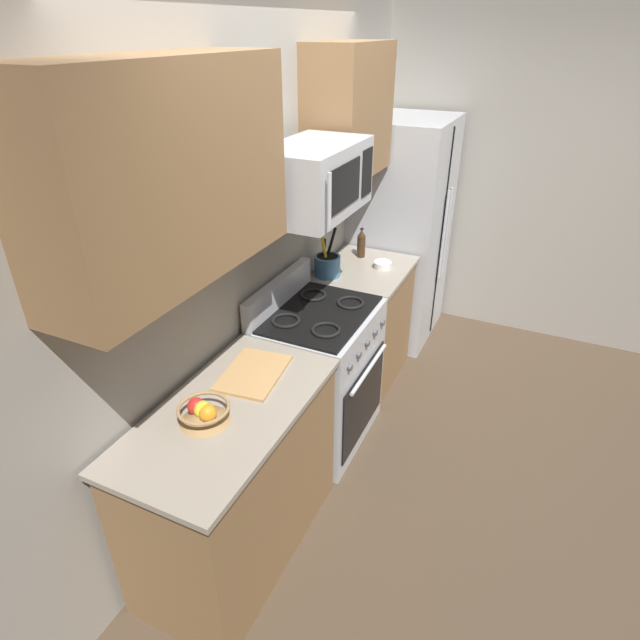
# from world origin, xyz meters

# --- Properties ---
(ground_plane) EXTENTS (16.00, 16.00, 0.00)m
(ground_plane) POSITION_xyz_m (0.00, 0.00, 0.00)
(ground_plane) COLOR #473828
(wall_back) EXTENTS (8.00, 0.10, 2.60)m
(wall_back) POSITION_xyz_m (0.00, 1.02, 1.30)
(wall_back) COLOR #9E998E
(wall_back) RESTS_ON ground
(counter_left) EXTENTS (1.16, 0.60, 0.91)m
(counter_left) POSITION_xyz_m (-0.97, 0.64, 0.46)
(counter_left) COLOR olive
(counter_left) RESTS_ON ground
(range_oven) EXTENTS (0.76, 0.65, 1.09)m
(range_oven) POSITION_xyz_m (-0.00, 0.65, 0.47)
(range_oven) COLOR #B2B5BA
(range_oven) RESTS_ON ground
(counter_right) EXTENTS (0.75, 0.60, 0.91)m
(counter_right) POSITION_xyz_m (0.76, 0.64, 0.46)
(counter_right) COLOR olive
(counter_right) RESTS_ON ground
(refrigerator) EXTENTS (0.83, 0.72, 1.82)m
(refrigerator) POSITION_xyz_m (1.57, 0.63, 0.91)
(refrigerator) COLOR #B2B5BA
(refrigerator) RESTS_ON ground
(wall_right) EXTENTS (0.10, 8.00, 2.60)m
(wall_right) POSITION_xyz_m (2.08, 0.00, 1.30)
(wall_right) COLOR #9E998E
(wall_right) RESTS_ON ground
(microwave) EXTENTS (0.70, 0.44, 0.36)m
(microwave) POSITION_xyz_m (-0.00, 0.67, 1.72)
(microwave) COLOR #B2B5BA
(upper_cabinets_left) EXTENTS (1.15, 0.34, 0.78)m
(upper_cabinets_left) POSITION_xyz_m (-0.98, 0.80, 1.95)
(upper_cabinets_left) COLOR olive
(upper_cabinets_right) EXTENTS (0.74, 0.34, 0.78)m
(upper_cabinets_right) POSITION_xyz_m (0.77, 0.80, 1.95)
(upper_cabinets_right) COLOR olive
(utensil_crock) EXTENTS (0.18, 0.18, 0.33)m
(utensil_crock) POSITION_xyz_m (0.54, 0.83, 0.99)
(utensil_crock) COLOR teal
(utensil_crock) RESTS_ON counter_right
(fruit_basket) EXTENTS (0.23, 0.23, 0.11)m
(fruit_basket) POSITION_xyz_m (-1.09, 0.69, 0.96)
(fruit_basket) COLOR #9E7A4C
(fruit_basket) RESTS_ON counter_left
(cutting_board) EXTENTS (0.42, 0.32, 0.02)m
(cutting_board) POSITION_xyz_m (-0.69, 0.68, 0.92)
(cutting_board) COLOR tan
(cutting_board) RESTS_ON counter_left
(bottle_soy) EXTENTS (0.06, 0.06, 0.22)m
(bottle_soy) POSITION_xyz_m (0.95, 0.75, 1.01)
(bottle_soy) COLOR #382314
(bottle_soy) RESTS_ON counter_right
(prep_bowl) EXTENTS (0.13, 0.13, 0.05)m
(prep_bowl) POSITION_xyz_m (0.82, 0.53, 0.94)
(prep_bowl) COLOR white
(prep_bowl) RESTS_ON counter_right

